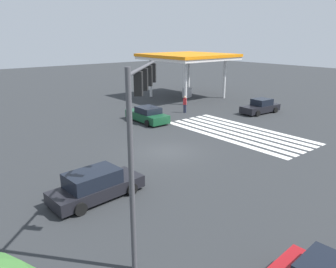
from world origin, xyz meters
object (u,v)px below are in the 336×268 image
Objects in this scene: pedestrian at (185,103)px; traffic_signal_mast at (141,111)px; car_3 at (147,115)px; car_4 at (96,185)px; car_0 at (261,107)px.

traffic_signal_mast is at bearing 1.22° from pedestrian.
car_4 is at bearing 135.97° from car_3.
car_3 is (4.64, 11.55, 0.00)m from car_0.
traffic_signal_mast is 6.24m from car_4.
car_4 is at bearing -7.44° from pedestrian.
traffic_signal_mast is 3.88× the size of pedestrian.
car_3 is at bearing -36.05° from pedestrian.
pedestrian is (15.73, -16.57, -4.27)m from traffic_signal_mast.
car_4 is (-10.91, 11.13, 0.04)m from car_3.
car_0 is 12.45m from car_3.
pedestrian is at bearing 30.67° from car_4.
pedestrian reaches higher than car_4.
traffic_signal_mast is 19.38m from car_3.
car_4 is at bearing 44.35° from traffic_signal_mast.
pedestrian is (5.23, 6.16, 0.36)m from car_0.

